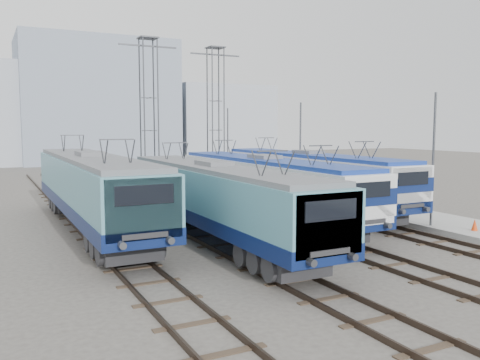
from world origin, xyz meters
name	(u,v)px	position (x,y,z in m)	size (l,w,h in m)	color
ground	(314,260)	(0.00, 0.00, 0.00)	(160.00, 160.00, 0.00)	#514C47
platform	(374,209)	(10.20, 8.00, 0.15)	(4.00, 70.00, 0.30)	#9E9E99
locomotive_far_left	(93,186)	(-6.75, 9.52, 2.34)	(2.98, 18.85, 3.55)	#0C194A
locomotive_center_left	(216,196)	(-2.25, 4.46, 2.17)	(2.75, 17.37, 3.27)	#0C194A
locomotive_center_right	(266,183)	(2.25, 7.80, 2.23)	(2.76, 17.42, 3.27)	#0C194A
locomotive_far_right	(309,175)	(6.75, 10.15, 2.26)	(2.80, 17.69, 3.33)	#0C194A
catenary_tower_west	(149,109)	(0.00, 22.00, 6.64)	(4.50, 1.20, 12.00)	#3F4247
catenary_tower_east	(216,111)	(6.50, 24.00, 6.64)	(4.50, 1.20, 12.00)	#3F4247
mast_front	(433,163)	(8.60, 2.00, 3.50)	(0.12, 0.12, 7.00)	#3F4247
mast_mid	(300,152)	(8.60, 14.00, 3.50)	(0.12, 0.12, 7.00)	#3F4247
mast_rear	(228,146)	(8.60, 26.00, 3.50)	(0.12, 0.12, 7.00)	#3F4247
safety_cone	(475,225)	(9.46, 0.10, 0.58)	(0.31, 0.31, 0.57)	#DD4011
building_center	(97,102)	(4.00, 62.00, 9.00)	(22.00, 14.00, 18.00)	#8692A6
building_east	(218,123)	(24.00, 62.00, 6.00)	(16.00, 12.00, 12.00)	#A4ACB8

